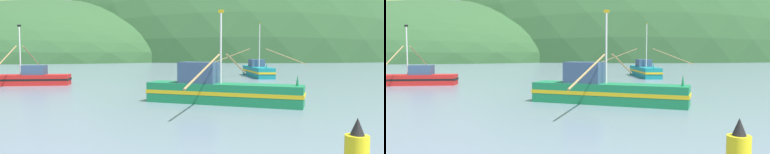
% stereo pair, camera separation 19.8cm
% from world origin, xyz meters
% --- Properties ---
extents(hill_mid_right, '(181.43, 145.15, 105.24)m').
position_xyz_m(hill_mid_right, '(60.51, 160.60, 0.00)').
color(hill_mid_right, '#2D562D').
rests_on(hill_mid_right, ground).
extents(hill_mid_left, '(144.17, 115.33, 46.20)m').
position_xyz_m(hill_mid_left, '(-22.40, 154.96, 0.00)').
color(hill_mid_left, '#2D562D').
rests_on(hill_mid_left, ground).
extents(hill_far_right, '(90.42, 72.34, 67.86)m').
position_xyz_m(hill_far_right, '(64.48, 257.36, 0.00)').
color(hill_far_right, '#2D562D').
rests_on(hill_far_right, ground).
extents(fishing_boat_green, '(9.78, 11.84, 6.21)m').
position_xyz_m(fishing_boat_green, '(0.40, 18.74, 0.92)').
color(fishing_boat_green, '#197A47').
rests_on(fishing_boat_green, ground).
extents(fishing_boat_red, '(9.87, 15.17, 6.15)m').
position_xyz_m(fishing_boat_red, '(-15.18, 35.85, 0.70)').
color(fishing_boat_red, red).
rests_on(fishing_boat_red, ground).
extents(fishing_boat_teal, '(13.35, 10.47, 7.24)m').
position_xyz_m(fishing_boat_teal, '(13.31, 41.95, 0.84)').
color(fishing_boat_teal, '#147F84').
rests_on(fishing_boat_teal, ground).
extents(channel_buoy, '(0.66, 0.66, 1.66)m').
position_xyz_m(channel_buoy, '(-0.12, 4.39, 0.69)').
color(channel_buoy, yellow).
rests_on(channel_buoy, ground).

